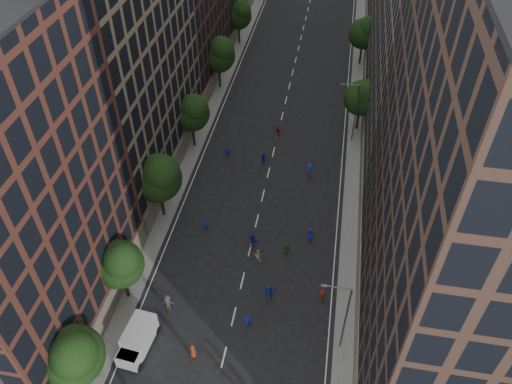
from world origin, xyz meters
TOP-DOWN VIEW (x-y plane):
  - ground at (0.00, 40.00)m, footprint 240.00×240.00m
  - sidewalk_left at (-12.00, 47.50)m, footprint 4.00×105.00m
  - sidewalk_right at (12.00, 47.50)m, footprint 4.00×105.00m
  - bldg_left_b at (-19.00, 35.00)m, footprint 14.00×26.00m
  - bldg_right_a at (19.00, 15.00)m, footprint 14.00×30.00m
  - bldg_right_b at (19.00, 44.00)m, footprint 14.00×28.00m
  - tree_left_0 at (-11.01, 3.85)m, footprint 5.20×5.20m
  - tree_left_1 at (-11.02, 13.86)m, footprint 4.80×4.80m
  - tree_left_2 at (-10.99, 25.83)m, footprint 5.60×5.60m
  - tree_left_3 at (-11.02, 39.85)m, footprint 5.00×5.00m
  - tree_left_4 at (-11.00, 55.84)m, footprint 5.40×5.40m
  - tree_left_5 at (-11.02, 71.86)m, footprint 4.80×4.80m
  - tree_right_a at (11.38, 47.85)m, footprint 5.00×5.00m
  - tree_right_b at (11.39, 67.85)m, footprint 5.20×5.20m
  - streetlamp_near at (10.37, 12.00)m, footprint 2.64×0.22m
  - streetlamp_far at (10.37, 45.00)m, footprint 2.64×0.22m
  - cargo_van at (-8.09, 8.63)m, footprint 2.77×5.10m
  - skater_3 at (1.58, 12.62)m, footprint 1.11×0.85m
  - skater_5 at (3.11, 16.33)m, footprint 1.81×1.09m
  - skater_6 at (-2.82, 8.65)m, footprint 0.89×0.68m
  - skater_7 at (8.47, 17.13)m, footprint 0.59×0.42m
  - skater_8 at (1.15, 21.03)m, footprint 0.94×0.81m
  - skater_9 at (-6.67, 13.32)m, footprint 1.32×0.88m
  - skater_10 at (4.14, 22.35)m, footprint 1.08×0.70m
  - skater_11 at (0.21, 23.13)m, footprint 1.51×1.02m
  - skater_12 at (6.50, 25.10)m, footprint 0.91×0.73m
  - skater_13 at (-5.60, 24.37)m, footprint 0.66×0.46m
  - skater_14 at (-0.96, 37.62)m, footprint 0.90×0.73m
  - skater_15 at (5.33, 36.52)m, footprint 1.25×1.00m
  - skater_16 at (-6.00, 38.05)m, footprint 1.09×0.74m
  - skater_17 at (0.05, 44.42)m, footprint 1.48×0.90m

SIDE VIEW (x-z plane):
  - ground at x=0.00m, z-range 0.00..0.00m
  - sidewalk_left at x=-12.00m, z-range 0.00..0.15m
  - sidewalk_right at x=12.00m, z-range 0.00..0.15m
  - skater_3 at x=1.58m, z-range 0.00..1.51m
  - skater_17 at x=0.05m, z-range 0.00..1.52m
  - skater_7 at x=8.47m, z-range 0.00..1.54m
  - skater_11 at x=0.21m, z-range 0.00..1.56m
  - skater_12 at x=6.50m, z-range 0.00..1.61m
  - skater_6 at x=-2.82m, z-range 0.00..1.64m
  - skater_8 at x=1.15m, z-range 0.00..1.65m
  - skater_15 at x=5.33m, z-range 0.00..1.69m
  - skater_14 at x=-0.96m, z-range 0.00..1.70m
  - skater_10 at x=4.14m, z-range 0.00..1.71m
  - skater_16 at x=-6.00m, z-range 0.00..1.72m
  - skater_13 at x=-5.60m, z-range 0.00..1.73m
  - skater_5 at x=3.11m, z-range 0.00..1.86m
  - skater_9 at x=-6.67m, z-range 0.00..1.91m
  - cargo_van at x=-8.09m, z-range 0.07..2.68m
  - streetlamp_near at x=10.37m, z-range 0.64..9.70m
  - streetlamp_far at x=10.37m, z-range 0.64..9.70m
  - tree_left_1 at x=-11.02m, z-range 1.45..9.66m
  - tree_right_a at x=11.38m, z-range 1.43..9.83m
  - tree_left_5 at x=-11.02m, z-range 1.51..9.84m
  - tree_left_3 at x=-11.02m, z-range 1.53..10.11m
  - tree_left_0 at x=-11.01m, z-range 1.54..10.37m
  - tree_right_b at x=11.39m, z-range 1.54..10.37m
  - tree_left_4 at x=-11.00m, z-range 1.56..10.63m
  - tree_left_2 at x=-10.99m, z-range 1.63..11.08m
  - bldg_right_b at x=19.00m, z-range 0.00..33.00m
  - bldg_left_b at x=-19.00m, z-range 0.00..34.00m
  - bldg_right_a at x=19.00m, z-range 0.00..36.00m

